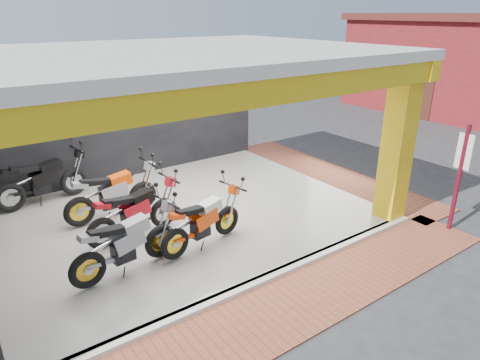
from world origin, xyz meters
The scene contains 16 objects.
ground centered at (0.00, 0.00, 0.00)m, with size 80.00×80.00×0.00m, color #2D2D30.
showroom_floor centered at (0.00, 2.00, 0.05)m, with size 8.00×6.00×0.10m, color white.
showroom_ceiling centered at (0.00, 2.00, 3.60)m, with size 8.40×6.40×0.20m, color beige.
back_wall centered at (0.00, 5.10, 1.75)m, with size 8.20×0.20×3.50m, color black.
corner_column centered at (3.75, -0.75, 1.75)m, with size 0.50×0.50×3.50m, color gold.
header_beam_front centered at (0.00, -1.00, 3.30)m, with size 8.40×0.30×0.40m, color gold.
header_beam_right centered at (4.00, 2.00, 3.30)m, with size 0.30×6.40×0.40m, color gold.
floor_kerb centered at (0.00, -1.02, 0.05)m, with size 8.00×0.20×0.10m, color white.
paver_front centered at (0.00, -1.80, 0.01)m, with size 9.00×1.40×0.03m, color #994A32.
paver_right centered at (4.80, 2.00, 0.01)m, with size 1.40×7.00×0.03m, color #994A32.
signpost centered at (4.40, -1.84, 1.27)m, with size 0.09×0.32×2.31m.
moto_hero centered at (0.29, 0.61, 0.72)m, with size 2.04×0.75×1.24m, color #FF480A, non-canonical shape.
moto_row_a centered at (-1.19, 0.59, 0.76)m, with size 2.15×0.80×1.31m, color #999CA0, non-canonical shape.
moto_row_b centered at (-0.60, 1.67, 0.75)m, with size 2.12×0.79×1.30m, color red, non-canonical shape.
moto_row_c centered at (-0.60, 2.73, 0.78)m, with size 2.21×0.82×1.35m, color #9D9EA4, non-canonical shape.
moto_row_d centered at (-1.64, 4.50, 0.79)m, with size 2.26×0.84×1.38m, color black, non-canonical shape.
Camera 1 is at (-4.02, -5.86, 4.38)m, focal length 32.00 mm.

